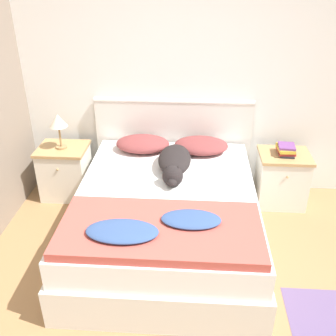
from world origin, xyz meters
The scene contains 11 objects.
wall_back centered at (0.00, 2.13, 1.27)m, with size 9.00×0.06×2.55m.
bed centered at (-0.09, 1.05, 0.27)m, with size 1.55×1.98×0.56m.
headboard centered at (-0.09, 2.06, 0.53)m, with size 1.63×0.06×1.01m.
nightstand_left centered at (-1.22, 1.80, 0.28)m, with size 0.50×0.43×0.56m.
nightstand_right centered at (1.03, 1.80, 0.28)m, with size 0.50×0.43×0.56m.
pillow_left centered at (-0.38, 1.80, 0.63)m, with size 0.53×0.38×0.14m.
pillow_right centered at (0.20, 1.80, 0.63)m, with size 0.53×0.38×0.14m.
quilt centered at (-0.10, 0.45, 0.60)m, with size 1.42×0.69×0.12m.
dog centered at (-0.04, 1.39, 0.64)m, with size 0.30×0.80×0.19m.
book_stack centered at (1.03, 1.80, 0.61)m, with size 0.17×0.22×0.10m.
table_lamp centered at (-1.22, 1.79, 0.84)m, with size 0.18×0.18×0.36m.
Camera 1 is at (0.11, -1.75, 2.28)m, focal length 42.00 mm.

